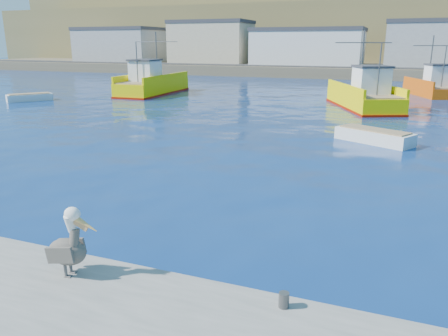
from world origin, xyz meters
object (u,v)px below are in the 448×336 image
at_px(pelican, 69,246).
at_px(skiff_left, 30,98).
at_px(trawler_yellow_a, 152,84).
at_px(boat_orange, 432,86).
at_px(trawler_yellow_b, 364,96).
at_px(skiff_mid, 374,137).

bearing_deg(pelican, skiff_left, 135.76).
xyz_separation_m(trawler_yellow_a, skiff_left, (-7.71, -9.38, -0.74)).
height_order(boat_orange, pelican, boat_orange).
relative_size(boat_orange, pelican, 5.18).
bearing_deg(trawler_yellow_a, skiff_left, -129.41).
xyz_separation_m(trawler_yellow_b, pelican, (-3.76, -31.63, 0.19)).
height_order(trawler_yellow_b, skiff_left, trawler_yellow_b).
height_order(trawler_yellow_a, skiff_left, trawler_yellow_a).
bearing_deg(skiff_left, boat_orange, 27.15).
bearing_deg(pelican, skiff_mid, 73.90).
height_order(trawler_yellow_b, pelican, trawler_yellow_b).
bearing_deg(skiff_mid, boat_orange, 80.20).
height_order(trawler_yellow_a, trawler_yellow_b, trawler_yellow_a).
relative_size(skiff_left, pelican, 2.56).
relative_size(trawler_yellow_a, trawler_yellow_b, 1.04).
bearing_deg(boat_orange, pelican, -102.49).
distance_m(boat_orange, skiff_mid, 25.51).
bearing_deg(trawler_yellow_a, trawler_yellow_b, -7.62).
bearing_deg(skiff_left, trawler_yellow_a, 50.59).
bearing_deg(skiff_left, pelican, -44.24).
distance_m(skiff_mid, pelican, 19.00).
xyz_separation_m(boat_orange, skiff_mid, (-4.34, -25.13, -0.71)).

